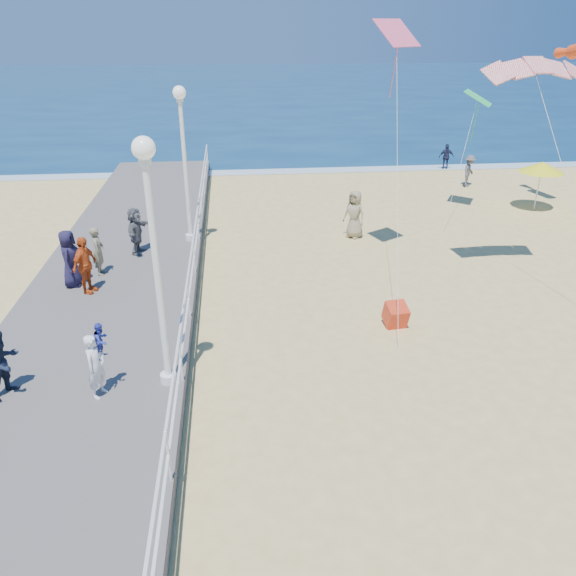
{
  "coord_description": "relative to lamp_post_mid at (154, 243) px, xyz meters",
  "views": [
    {
      "loc": [
        -3.79,
        -10.52,
        7.56
      ],
      "look_at": [
        -2.5,
        2.0,
        1.6
      ],
      "focal_mm": 35.0,
      "sensor_mm": 36.0,
      "label": 1
    }
  ],
  "objects": [
    {
      "name": "ground",
      "position": [
        5.35,
        0.0,
        -3.66
      ],
      "size": [
        160.0,
        160.0,
        0.0
      ],
      "primitive_type": "plane",
      "color": "#E2C676",
      "rests_on": "ground"
    },
    {
      "name": "ocean",
      "position": [
        5.35,
        65.0,
        -3.65
      ],
      "size": [
        160.0,
        90.0,
        0.05
      ],
      "primitive_type": "cube",
      "color": "navy",
      "rests_on": "ground"
    },
    {
      "name": "surf_line",
      "position": [
        5.35,
        20.5,
        -3.63
      ],
      "size": [
        160.0,
        1.2,
        0.04
      ],
      "primitive_type": "cube",
      "color": "white",
      "rests_on": "ground"
    },
    {
      "name": "boardwalk",
      "position": [
        -2.15,
        0.0,
        -3.46
      ],
      "size": [
        5.0,
        44.0,
        0.4
      ],
      "primitive_type": "cube",
      "color": "#68625E",
      "rests_on": "ground"
    },
    {
      "name": "railing",
      "position": [
        0.3,
        0.0,
        -2.41
      ],
      "size": [
        0.05,
        42.0,
        0.55
      ],
      "color": "white",
      "rests_on": "boardwalk"
    },
    {
      "name": "lamp_post_mid",
      "position": [
        0.0,
        0.0,
        0.0
      ],
      "size": [
        0.44,
        0.44,
        5.32
      ],
      "color": "white",
      "rests_on": "boardwalk"
    },
    {
      "name": "lamp_post_far",
      "position": [
        0.0,
        9.0,
        0.0
      ],
      "size": [
        0.44,
        0.44,
        5.32
      ],
      "color": "white",
      "rests_on": "boardwalk"
    },
    {
      "name": "woman_holding_toddler",
      "position": [
        -1.4,
        -0.36,
        -2.54
      ],
      "size": [
        0.52,
        0.62,
        1.45
      ],
      "primitive_type": "imported",
      "rotation": [
        0.0,
        0.0,
        1.19
      ],
      "color": "white",
      "rests_on": "boardwalk"
    },
    {
      "name": "toddler_held",
      "position": [
        -1.25,
        -0.21,
        -2.02
      ],
      "size": [
        0.42,
        0.47,
        0.79
      ],
      "primitive_type": "imported",
      "rotation": [
        0.0,
        0.0,
        1.19
      ],
      "color": "#2D38A9",
      "rests_on": "boardwalk"
    },
    {
      "name": "spectator_3",
      "position": [
        -2.73,
        4.84,
        -2.41
      ],
      "size": [
        0.77,
        1.08,
        1.71
      ],
      "primitive_type": "imported",
      "rotation": [
        0.0,
        0.0,
        1.17
      ],
      "color": "#CA4C19",
      "rests_on": "boardwalk"
    },
    {
      "name": "spectator_4",
      "position": [
        -3.28,
        5.39,
        -2.39
      ],
      "size": [
        0.59,
        0.87,
        1.74
      ],
      "primitive_type": "imported",
      "rotation": [
        0.0,
        0.0,
        1.53
      ],
      "color": "#1A1733",
      "rests_on": "boardwalk"
    },
    {
      "name": "spectator_5",
      "position": [
        -1.71,
        7.86,
        -2.46
      ],
      "size": [
        0.82,
        1.56,
        1.61
      ],
      "primitive_type": "imported",
      "rotation": [
        0.0,
        0.0,
        1.33
      ],
      "color": "#55565A",
      "rests_on": "boardwalk"
    },
    {
      "name": "spectator_6",
      "position": [
        -2.63,
        6.17,
        -2.49
      ],
      "size": [
        0.41,
        0.59,
        1.54
      ],
      "primitive_type": "imported",
      "rotation": [
        0.0,
        0.0,
        1.65
      ],
      "color": "#7B7455",
      "rests_on": "boardwalk"
    },
    {
      "name": "spectator_7",
      "position": [
        -3.32,
        -0.09,
        -2.49
      ],
      "size": [
        0.88,
        0.94,
        1.55
      ],
      "primitive_type": "imported",
      "rotation": [
        0.0,
        0.0,
        1.07
      ],
      "color": "#171F33",
      "rests_on": "boardwalk"
    },
    {
      "name": "beach_walker_a",
      "position": [
        13.54,
        16.52,
        -2.87
      ],
      "size": [
        1.09,
        1.16,
        1.58
      ],
      "primitive_type": "imported",
      "rotation": [
        0.0,
        0.0,
        0.9
      ],
      "color": "#504F53",
      "rests_on": "ground"
    },
    {
      "name": "beach_walker_b",
      "position": [
        13.69,
        20.13,
        -2.95
      ],
      "size": [
        0.87,
        0.42,
        1.43
      ],
      "primitive_type": "imported",
      "rotation": [
        0.0,
        0.0,
        3.05
      ],
      "color": "#1C213E",
      "rests_on": "ground"
    },
    {
      "name": "beach_walker_c",
      "position": [
        6.2,
        9.72,
        -2.74
      ],
      "size": [
        1.05,
        1.05,
        1.84
      ],
      "primitive_type": "imported",
      "rotation": [
        0.0,
        0.0,
        -0.78
      ],
      "color": "gray",
      "rests_on": "ground"
    },
    {
      "name": "box_kite",
      "position": [
        5.86,
        2.6,
        -3.36
      ],
      "size": [
        0.62,
        0.76,
        0.74
      ],
      "primitive_type": "cube",
      "rotation": [
        0.31,
        0.0,
        0.11
      ],
      "color": "red",
      "rests_on": "ground"
    },
    {
      "name": "beach_umbrella",
      "position": [
        14.97,
        12.38,
        -1.75
      ],
      "size": [
        1.9,
        1.9,
        2.14
      ],
      "color": "white",
      "rests_on": "ground"
    },
    {
      "name": "kite_parafoil",
      "position": [
        10.16,
        5.34,
        2.84
      ],
      "size": [
        2.95,
        0.94,
        0.65
      ],
      "primitive_type": null,
      "rotation": [
        0.44,
        0.0,
        0.0
      ],
      "color": "red"
    },
    {
      "name": "kite_diamond_pink",
      "position": [
        6.59,
        7.14,
        3.63
      ],
      "size": [
        1.5,
        1.41,
        0.76
      ],
      "primitive_type": "cube",
      "rotation": [
        0.68,
        0.0,
        0.55
      ],
      "color": "#E55478"
    },
    {
      "name": "kite_diamond_green",
      "position": [
        11.66,
        12.39,
        1.14
      ],
      "size": [
        1.51,
        1.56,
        0.57
      ],
      "primitive_type": "cube",
      "rotation": [
        0.48,
        0.0,
        1.04
      ],
      "color": "#29C25D"
    }
  ]
}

